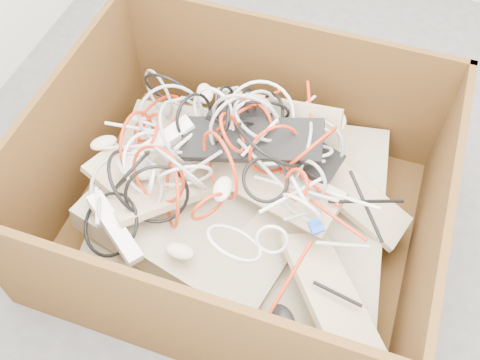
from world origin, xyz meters
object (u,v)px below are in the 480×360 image
(power_strip_left, at_px, (156,146))
(vga_plug, at_px, (316,226))
(cardboard_box, at_px, (233,207))
(power_strip_right, at_px, (115,228))

(power_strip_left, bearing_deg, vga_plug, -63.46)
(cardboard_box, relative_size, vga_plug, 29.37)
(power_strip_right, distance_m, vga_plug, 0.65)
(cardboard_box, bearing_deg, power_strip_right, -133.81)
(power_strip_right, bearing_deg, cardboard_box, 80.81)
(cardboard_box, xyz_separation_m, power_strip_right, (-0.30, -0.31, 0.18))
(cardboard_box, relative_size, power_strip_right, 4.90)
(cardboard_box, distance_m, vga_plug, 0.40)
(vga_plug, bearing_deg, power_strip_right, -111.86)
(cardboard_box, distance_m, power_strip_left, 0.37)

